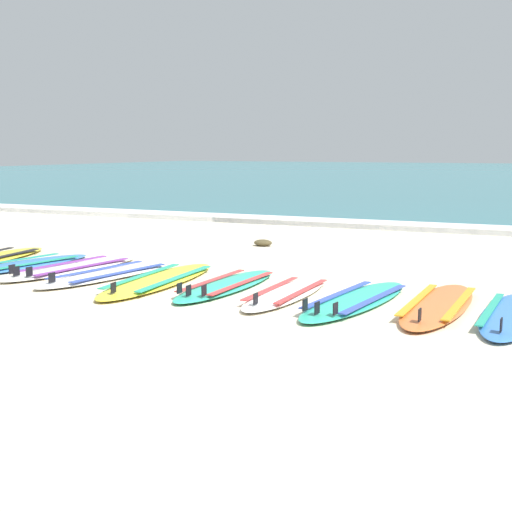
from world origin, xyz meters
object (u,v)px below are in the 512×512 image
Objects in this scene: surfboard_1 at (20,265)px; surfboard_8 at (438,305)px; surfboard_5 at (227,285)px; surfboard_9 at (512,315)px; surfboard_2 at (72,268)px; surfboard_4 at (159,280)px; surfboard_7 at (356,300)px; surfboard_6 at (286,293)px; surfboard_3 at (108,274)px.

surfboard_8 is (5.38, -0.09, -0.00)m from surfboard_1.
surfboard_5 is 3.02m from surfboard_9.
surfboard_2 is 1.07× the size of surfboard_5.
surfboard_1 is 1.02× the size of surfboard_8.
surfboard_7 is at bearing -2.29° from surfboard_4.
surfboard_8 is at bearing -0.66° from surfboard_5.
surfboard_6 is 2.24m from surfboard_9.
surfboard_5 is 1.08× the size of surfboard_6.
surfboard_3 is 4.63m from surfboard_9.
surfboard_1 is at bearing 179.01° from surfboard_8.
surfboard_8 is 1.08× the size of surfboard_9.
surfboard_2 is 2.30m from surfboard_5.
surfboard_8 and surfboard_9 have the same top height.
surfboard_3 is 1.06× the size of surfboard_5.
surfboard_1 is 5.38m from surfboard_8.
surfboard_4 is 0.85m from surfboard_5.
surfboard_3 is 1.61m from surfboard_5.
surfboard_6 is 0.94× the size of surfboard_9.
surfboard_6 is at bearing -176.02° from surfboard_8.
surfboard_1 and surfboard_8 have the same top height.
surfboard_5 is at bearing 176.81° from surfboard_9.
surfboard_2 is at bearing 175.07° from surfboard_7.
surfboard_8 is at bearing 168.39° from surfboard_9.
surfboard_4 is at bearing 177.56° from surfboard_6.
surfboard_7 is (0.76, -0.03, 0.00)m from surfboard_6.
surfboard_9 is at bearing -1.52° from surfboard_4.
surfboard_8 is 0.70m from surfboard_9.
surfboard_6 is 0.87× the size of surfboard_8.
surfboard_7 is 0.80m from surfboard_8.
surfboard_4 is 1.28× the size of surfboard_6.
surfboard_1 is at bearing 177.17° from surfboard_7.
surfboard_8 is (2.32, -0.03, -0.00)m from surfboard_5.
surfboard_3 is at bearing -13.91° from surfboard_2.
surfboard_3 is at bearing 177.06° from surfboard_7.
surfboard_1 is at bearing 178.75° from surfboard_5.
surfboard_2 and surfboard_6 have the same top height.
surfboard_8 is (3.17, 0.04, 0.00)m from surfboard_4.
surfboard_5 is at bearing -1.25° from surfboard_1.
surfboard_7 is at bearing 179.73° from surfboard_9.
surfboard_9 is (3.01, -0.17, -0.00)m from surfboard_5.
surfboard_1 is at bearing 176.58° from surfboard_4.
surfboard_8 is at bearing -0.40° from surfboard_3.
surfboard_7 is 1.10× the size of surfboard_9.
surfboard_3 is 0.77m from surfboard_4.
surfboard_9 is at bearing -2.09° from surfboard_3.
surfboard_7 is (3.15, -0.16, 0.00)m from surfboard_3.
surfboard_5 is at bearing 174.03° from surfboard_7.
surfboard_1 is 3.06m from surfboard_5.
surfboard_5 is at bearing -4.23° from surfboard_2.
surfboard_1 is at bearing 177.79° from surfboard_9.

